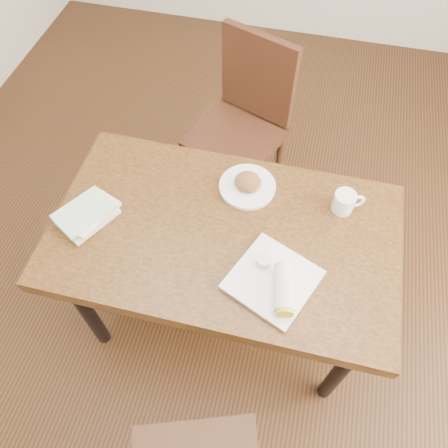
% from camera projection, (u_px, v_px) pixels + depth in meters
% --- Properties ---
extents(ground, '(4.00, 5.00, 0.01)m').
position_uv_depth(ground, '(224.00, 311.00, 2.23)').
color(ground, '#472814').
rests_on(ground, ground).
extents(table, '(1.28, 0.75, 0.75)m').
position_uv_depth(table, '(224.00, 244.00, 1.67)').
color(table, brown).
rests_on(table, ground).
extents(chair_far, '(0.54, 0.54, 0.95)m').
position_uv_depth(chair_far, '(245.00, 117.00, 2.23)').
color(chair_far, '#3F1C12').
rests_on(chair_far, ground).
extents(plate_scone, '(0.22, 0.22, 0.07)m').
position_uv_depth(plate_scone, '(247.00, 185.00, 1.70)').
color(plate_scone, white).
rests_on(plate_scone, table).
extents(coffee_mug, '(0.12, 0.08, 0.08)m').
position_uv_depth(coffee_mug, '(345.00, 201.00, 1.63)').
color(coffee_mug, white).
rests_on(coffee_mug, table).
extents(plate_burrito, '(0.35, 0.35, 0.09)m').
position_uv_depth(plate_burrito, '(276.00, 282.00, 1.46)').
color(plate_burrito, white).
rests_on(plate_burrito, table).
extents(book_stack, '(0.23, 0.25, 0.05)m').
position_uv_depth(book_stack, '(87.00, 214.00, 1.61)').
color(book_stack, white).
rests_on(book_stack, table).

